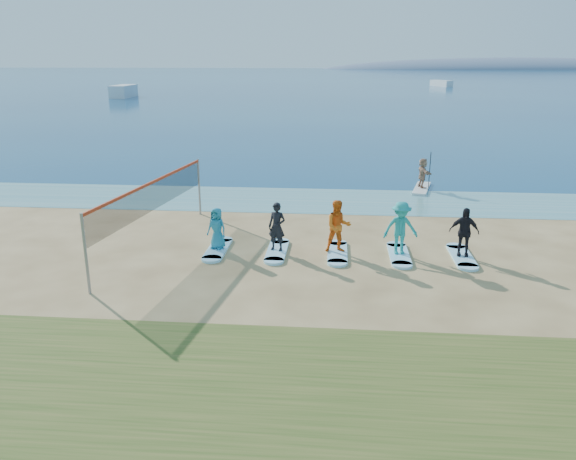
# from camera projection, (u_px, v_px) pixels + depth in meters

# --- Properties ---
(ground) EXTENTS (600.00, 600.00, 0.00)m
(ground) POSITION_uv_depth(u_px,v_px,m) (283.00, 282.00, 17.63)
(ground) COLOR tan
(ground) RESTS_ON ground
(shallow_water) EXTENTS (600.00, 600.00, 0.00)m
(shallow_water) POSITION_uv_depth(u_px,v_px,m) (303.00, 200.00, 27.61)
(shallow_water) COLOR teal
(shallow_water) RESTS_ON ground
(ocean) EXTENTS (600.00, 600.00, 0.00)m
(ocean) POSITION_uv_depth(u_px,v_px,m) (334.00, 79.00, 169.78)
(ocean) COLOR navy
(ocean) RESTS_ON ground
(island_ridge) EXTENTS (220.00, 56.00, 18.00)m
(island_ridge) POSITION_uv_depth(u_px,v_px,m) (517.00, 69.00, 294.96)
(island_ridge) COLOR slate
(island_ridge) RESTS_ON ground
(volleyball_net) EXTENTS (1.31, 9.01, 2.50)m
(volleyball_net) POSITION_uv_depth(u_px,v_px,m) (153.00, 196.00, 20.42)
(volleyball_net) COLOR gray
(volleyball_net) RESTS_ON ground
(paddleboard) EXTENTS (1.38, 3.08, 0.12)m
(paddleboard) POSITION_uv_depth(u_px,v_px,m) (422.00, 188.00, 29.80)
(paddleboard) COLOR silver
(paddleboard) RESTS_ON ground
(paddleboarder) EXTENTS (0.79, 1.51, 1.55)m
(paddleboarder) POSITION_uv_depth(u_px,v_px,m) (423.00, 173.00, 29.55)
(paddleboarder) COLOR tan
(paddleboarder) RESTS_ON paddleboard
(boat_offshore_a) EXTENTS (2.92, 7.15, 2.03)m
(boat_offshore_a) POSITION_uv_depth(u_px,v_px,m) (124.00, 97.00, 95.23)
(boat_offshore_a) COLOR silver
(boat_offshore_a) RESTS_ON ground
(boat_offshore_b) EXTENTS (4.39, 6.78, 1.36)m
(boat_offshore_b) POSITION_uv_depth(u_px,v_px,m) (441.00, 86.00, 129.09)
(boat_offshore_b) COLOR silver
(boat_offshore_b) RESTS_ON ground
(surfboard_0) EXTENTS (0.70, 2.20, 0.09)m
(surfboard_0) POSITION_uv_depth(u_px,v_px,m) (218.00, 249.00, 20.49)
(surfboard_0) COLOR #A3E6FD
(surfboard_0) RESTS_ON ground
(student_0) EXTENTS (0.86, 0.71, 1.52)m
(student_0) POSITION_uv_depth(u_px,v_px,m) (217.00, 228.00, 20.25)
(student_0) COLOR teal
(student_0) RESTS_ON surfboard_0
(surfboard_1) EXTENTS (0.70, 2.20, 0.09)m
(surfboard_1) POSITION_uv_depth(u_px,v_px,m) (277.00, 251.00, 20.31)
(surfboard_1) COLOR #A3E6FD
(surfboard_1) RESTS_ON ground
(student_1) EXTENTS (0.73, 0.58, 1.75)m
(student_1) POSITION_uv_depth(u_px,v_px,m) (277.00, 227.00, 20.04)
(student_1) COLOR black
(student_1) RESTS_ON surfboard_1
(surfboard_2) EXTENTS (0.70, 2.20, 0.09)m
(surfboard_2) POSITION_uv_depth(u_px,v_px,m) (337.00, 253.00, 20.13)
(surfboard_2) COLOR #A3E6FD
(surfboard_2) RESTS_ON ground
(student_2) EXTENTS (1.03, 0.87, 1.89)m
(student_2) POSITION_uv_depth(u_px,v_px,m) (338.00, 226.00, 19.83)
(student_2) COLOR orange
(student_2) RESTS_ON surfboard_2
(surfboard_3) EXTENTS (0.70, 2.20, 0.09)m
(surfboard_3) POSITION_uv_depth(u_px,v_px,m) (399.00, 255.00, 19.94)
(surfboard_3) COLOR #A3E6FD
(surfboard_3) RESTS_ON ground
(student_3) EXTENTS (1.32, 0.90, 1.89)m
(student_3) POSITION_uv_depth(u_px,v_px,m) (401.00, 228.00, 19.65)
(student_3) COLOR teal
(student_3) RESTS_ON surfboard_3
(surfboard_4) EXTENTS (0.70, 2.20, 0.09)m
(surfboard_4) POSITION_uv_depth(u_px,v_px,m) (462.00, 256.00, 19.76)
(surfboard_4) COLOR #A3E6FD
(surfboard_4) RESTS_ON ground
(student_4) EXTENTS (1.07, 0.58, 1.73)m
(student_4) POSITION_uv_depth(u_px,v_px,m) (464.00, 232.00, 19.49)
(student_4) COLOR black
(student_4) RESTS_ON surfboard_4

